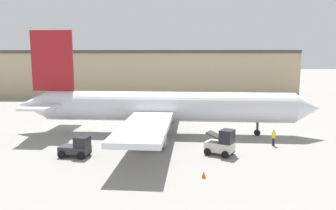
{
  "coord_description": "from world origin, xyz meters",
  "views": [
    {
      "loc": [
        1.69,
        -38.26,
        9.25
      ],
      "look_at": [
        0.0,
        0.0,
        3.51
      ],
      "focal_mm": 35.0,
      "sensor_mm": 36.0,
      "label": 1
    }
  ],
  "objects_px": {
    "safety_cone_near": "(204,175)",
    "airplane": "(159,107)",
    "ground_crew_worker": "(274,137)",
    "belt_loader_truck": "(222,143)",
    "baggage_tug": "(77,147)"
  },
  "relations": [
    {
      "from": "ground_crew_worker",
      "to": "belt_loader_truck",
      "type": "bearing_deg",
      "value": 97.27
    },
    {
      "from": "airplane",
      "to": "ground_crew_worker",
      "type": "xyz_separation_m",
      "value": [
        12.25,
        -4.79,
        -2.35
      ]
    },
    {
      "from": "belt_loader_truck",
      "to": "safety_cone_near",
      "type": "relative_size",
      "value": 5.51
    },
    {
      "from": "ground_crew_worker",
      "to": "baggage_tug",
      "type": "relative_size",
      "value": 0.59
    },
    {
      "from": "belt_loader_truck",
      "to": "safety_cone_near",
      "type": "distance_m",
      "value": 6.4
    },
    {
      "from": "belt_loader_truck",
      "to": "safety_cone_near",
      "type": "bearing_deg",
      "value": -79.78
    },
    {
      "from": "safety_cone_near",
      "to": "baggage_tug",
      "type": "bearing_deg",
      "value": 156.8
    },
    {
      "from": "airplane",
      "to": "baggage_tug",
      "type": "relative_size",
      "value": 12.31
    },
    {
      "from": "belt_loader_truck",
      "to": "airplane",
      "type": "bearing_deg",
      "value": 157.36
    },
    {
      "from": "safety_cone_near",
      "to": "airplane",
      "type": "bearing_deg",
      "value": 107.27
    },
    {
      "from": "baggage_tug",
      "to": "safety_cone_near",
      "type": "distance_m",
      "value": 12.39
    },
    {
      "from": "safety_cone_near",
      "to": "ground_crew_worker",
      "type": "bearing_deg",
      "value": 50.42
    },
    {
      "from": "airplane",
      "to": "baggage_tug",
      "type": "height_order",
      "value": "airplane"
    },
    {
      "from": "ground_crew_worker",
      "to": "safety_cone_near",
      "type": "bearing_deg",
      "value": 116.72
    },
    {
      "from": "ground_crew_worker",
      "to": "baggage_tug",
      "type": "xyz_separation_m",
      "value": [
        -19.2,
        -4.58,
        -0.04
      ]
    }
  ]
}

